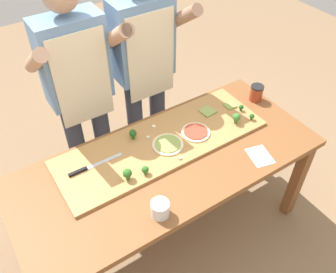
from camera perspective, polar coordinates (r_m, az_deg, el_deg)
ground_plane at (r=2.72m, az=-0.06°, el=-14.76°), size 8.00×8.00×0.00m
prep_table at (r=2.18m, az=-0.07°, el=-5.42°), size 1.85×0.81×0.76m
cutting_board at (r=2.21m, az=-0.95°, el=-0.92°), size 1.33×0.45×0.02m
chefs_knife at (r=2.09m, az=-12.58°, el=-4.86°), size 0.33×0.02×0.02m
pizza_whole_tomato_red at (r=2.25m, az=4.43°, el=0.70°), size 0.18×0.18×0.02m
pizza_whole_pesto_green at (r=2.17m, az=-0.03°, el=-1.25°), size 0.19×0.19×0.02m
pizza_slice_far_left at (r=2.42m, az=6.30°, el=4.00°), size 0.10×0.10×0.01m
pizza_slice_center at (r=2.49m, az=9.85°, el=4.87°), size 0.07×0.07×0.01m
broccoli_floret_front_mid at (r=2.45m, az=11.58°, el=4.57°), size 0.03×0.03×0.05m
broccoli_floret_front_left at (r=2.34m, az=10.84°, el=2.98°), size 0.05×0.05×0.08m
broccoli_floret_center_right at (r=1.97m, az=-6.48°, el=-5.88°), size 0.05×0.05×0.07m
broccoli_floret_back_right at (r=2.20m, az=-5.62°, el=0.48°), size 0.05×0.05×0.07m
broccoli_floret_front_right at (r=2.39m, az=13.20°, el=3.13°), size 0.03×0.03×0.05m
broccoli_floret_back_left at (r=2.00m, az=-3.66°, el=-5.30°), size 0.04×0.04×0.05m
cheese_crumble_a at (r=2.09m, az=1.89°, el=-3.46°), size 0.02×0.02×0.01m
cheese_crumble_b at (r=2.28m, az=-2.26°, el=1.53°), size 0.03×0.03×0.02m
cheese_crumble_c at (r=2.21m, az=-3.18°, el=-0.16°), size 0.02×0.02×0.02m
flour_cup at (r=1.84m, az=-1.26°, el=-11.54°), size 0.10×0.10×0.09m
sauce_jar at (r=2.59m, az=13.89°, el=6.75°), size 0.09×0.09×0.12m
recipe_note at (r=2.21m, az=14.42°, el=-3.01°), size 0.16×0.18×0.00m
cook_left at (r=2.35m, az=-13.97°, el=7.93°), size 0.54×0.39×1.67m
cook_right at (r=2.50m, az=-3.81°, el=11.56°), size 0.54×0.39×1.67m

